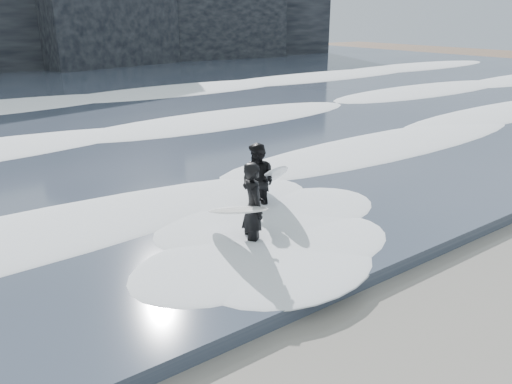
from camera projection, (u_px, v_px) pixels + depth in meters
sea at (45, 95)px, 29.38m from camera, size 90.00×52.00×0.30m
foam_near at (233, 176)px, 14.10m from camera, size 60.00×3.20×0.20m
foam_mid at (133, 130)px, 19.41m from camera, size 60.00×4.00×0.24m
foam_far at (65, 99)px, 26.24m from camera, size 60.00×4.80×0.30m
surfer_left at (250, 209)px, 10.17m from camera, size 1.06×2.12×1.96m
surfer_right at (259, 181)px, 11.97m from camera, size 1.43×1.90×1.86m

